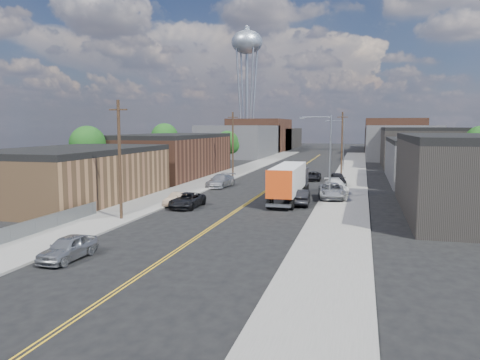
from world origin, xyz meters
The scene contains 35 objects.
ground centered at (0.00, 60.00, 0.00)m, with size 260.00×260.00×0.00m, color black.
centerline centered at (0.00, 45.00, 0.01)m, with size 0.32×120.00×0.01m, color gold.
sidewalk_left centered at (-9.50, 45.00, 0.07)m, with size 5.00×140.00×0.15m, color slate.
sidewalk_right centered at (9.50, 45.00, 0.07)m, with size 5.00×140.00×0.15m, color slate.
warehouse_tan centered at (-18.00, 18.00, 2.80)m, with size 12.00×22.00×5.60m.
warehouse_brown centered at (-18.00, 44.00, 3.30)m, with size 12.00×26.00×6.60m.
industrial_right_b centered at (22.00, 46.00, 3.05)m, with size 14.00×24.00×6.10m.
industrial_right_c centered at (22.00, 72.00, 3.80)m, with size 14.00×22.00×7.60m.
skyline_left_a centered at (-20.00, 95.00, 4.00)m, with size 16.00×30.00×8.00m, color #323234.
skyline_right_a centered at (20.00, 95.00, 4.00)m, with size 16.00×30.00×8.00m, color #323234.
skyline_left_b centered at (-20.00, 120.00, 5.00)m, with size 16.00×26.00×10.00m, color #4B2A1E.
skyline_right_b centered at (20.00, 120.00, 5.00)m, with size 16.00×26.00×10.00m, color #4B2A1E.
skyline_left_c centered at (-20.00, 140.00, 3.50)m, with size 16.00×40.00×7.00m, color black.
skyline_right_c centered at (20.00, 140.00, 3.50)m, with size 16.00×40.00×7.00m, color black.
water_tower centered at (-22.00, 110.00, 30.65)m, with size 9.00×9.00×36.90m.
streetlight_near centered at (7.60, 25.00, 5.33)m, with size 3.39×0.25×9.00m.
streetlight_far centered at (7.60, 60.00, 5.33)m, with size 3.39×0.25×9.00m.
utility_pole_left_near centered at (-8.20, 10.00, 5.14)m, with size 1.60×0.26×10.00m.
utility_pole_left_far centered at (-8.20, 45.00, 5.14)m, with size 1.60×0.26×10.00m.
utility_pole_right centered at (8.20, 48.00, 5.14)m, with size 1.60×0.26×10.00m.
chainlink_fence centered at (-11.50, 3.50, 0.66)m, with size 0.05×16.00×1.22m.
tree_left_near centered at (-23.94, 30.00, 5.18)m, with size 4.85×4.76×7.91m.
tree_left_mid centered at (-23.94, 55.00, 5.48)m, with size 5.10×5.04×8.37m.
tree_left_far centered at (-13.94, 62.00, 4.57)m, with size 4.35×4.20×6.97m.
tree_right_far centered at (30.06, 60.00, 5.18)m, with size 4.85×4.76×7.91m.
semi_truck centered at (3.85, 24.64, 2.17)m, with size 2.63×14.56×3.80m.
car_left_a centered at (-5.43, -1.36, 0.73)m, with size 1.71×4.26×1.45m, color #939597.
car_left_b centered at (-6.40, 18.00, 0.64)m, with size 1.36×3.89×1.28m, color #9B7F65.
car_left_c centered at (-5.05, 17.11, 0.71)m, with size 2.36×5.13×1.42m, color black.
car_left_d centered at (-6.40, 32.53, 0.83)m, with size 2.32×5.70×1.66m, color #9EA0A3.
car_right_oncoming centered at (5.39, 21.56, 0.79)m, with size 1.66×4.77×1.57m, color black.
car_right_lot_a centered at (8.20, 25.57, 0.97)m, with size 2.71×5.87×1.63m, color #A3A5A8.
car_right_lot_b centered at (8.37, 30.20, 0.91)m, with size 2.13×5.23×1.52m, color silver.
car_right_lot_c centered at (8.20, 37.41, 0.97)m, with size 1.93×4.79×1.63m, color black.
car_ahead_truck centered at (4.45, 43.05, 0.64)m, with size 2.11×4.57×1.27m, color black.
Camera 1 is at (11.22, -24.84, 7.88)m, focal length 35.00 mm.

